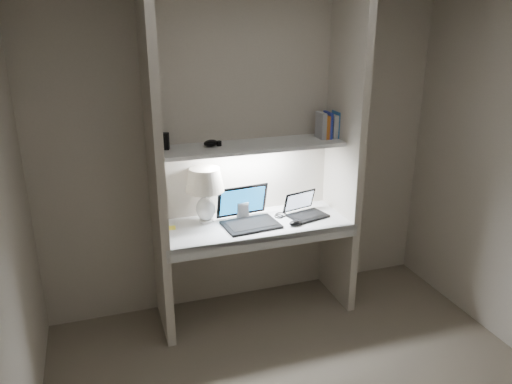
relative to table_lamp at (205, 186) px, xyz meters
name	(u,v)px	position (x,y,z in m)	size (l,w,h in m)	color
back_wall	(245,153)	(0.36, 0.14, 0.19)	(3.20, 0.01, 2.50)	beige
alcove_panel_left	(156,172)	(-0.37, -0.13, 0.19)	(0.06, 0.55, 2.50)	beige
alcove_panel_right	(344,154)	(1.09, -0.13, 0.19)	(0.06, 0.55, 2.50)	beige
desk	(256,225)	(0.36, -0.13, -0.31)	(1.40, 0.55, 0.04)	white
desk_apron	(267,242)	(0.36, -0.39, -0.34)	(1.46, 0.03, 0.10)	silver
shelf	(252,146)	(0.36, -0.04, 0.29)	(1.40, 0.36, 0.03)	silver
strip_light	(252,149)	(0.36, -0.04, 0.27)	(0.60, 0.04, 0.01)	white
table_lamp	(205,186)	(0.00, 0.00, 0.00)	(0.29, 0.29, 0.43)	white
laptop_main	(248,216)	(0.30, -0.12, -0.23)	(0.44, 0.39, 0.27)	black
laptop_netbook	(305,210)	(0.78, -0.12, -0.25)	(0.34, 0.31, 0.18)	black
speaker	(243,210)	(0.30, 0.00, -0.23)	(0.09, 0.06, 0.13)	silver
mouse	(295,223)	(0.63, -0.28, -0.27)	(0.11, 0.07, 0.04)	black
cable_coil	(281,215)	(0.60, -0.06, -0.29)	(0.09, 0.09, 0.01)	black
sticky_note	(170,228)	(-0.28, -0.03, -0.29)	(0.08, 0.08, 0.00)	#FFEF35
book_row	(330,125)	(1.00, -0.02, 0.40)	(0.19, 0.14, 0.20)	white
shelf_box	(164,141)	(-0.28, 0.02, 0.36)	(0.07, 0.05, 0.12)	black
shelf_gadget	(211,143)	(0.05, 0.00, 0.33)	(0.12, 0.08, 0.05)	black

